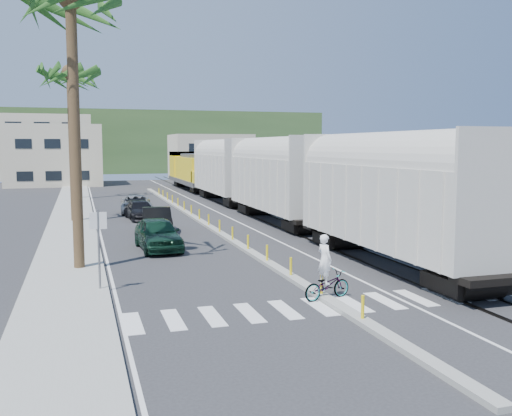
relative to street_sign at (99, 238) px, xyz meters
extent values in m
plane|color=#28282B|center=(7.30, -2.00, -1.97)|extent=(140.00, 140.00, 0.00)
cube|color=gray|center=(-1.20, 23.00, -1.90)|extent=(3.00, 90.00, 0.15)
cube|color=black|center=(11.58, 26.00, -1.94)|extent=(0.12, 100.00, 0.06)
cube|color=black|center=(13.02, 26.00, -1.94)|extent=(0.12, 100.00, 0.06)
cube|color=gray|center=(7.30, 18.00, -1.90)|extent=(0.45, 60.00, 0.15)
cylinder|color=yellow|center=(7.30, -6.00, -1.47)|extent=(0.10, 0.10, 0.70)
cylinder|color=yellow|center=(7.30, -3.00, -1.47)|extent=(0.10, 0.10, 0.70)
cylinder|color=yellow|center=(7.30, 0.00, -1.47)|extent=(0.10, 0.10, 0.70)
cylinder|color=yellow|center=(7.30, 3.00, -1.47)|extent=(0.10, 0.10, 0.70)
cylinder|color=yellow|center=(7.30, 6.00, -1.47)|extent=(0.10, 0.10, 0.70)
cylinder|color=yellow|center=(7.30, 9.00, -1.47)|extent=(0.10, 0.10, 0.70)
cylinder|color=yellow|center=(7.30, 12.00, -1.47)|extent=(0.10, 0.10, 0.70)
cylinder|color=yellow|center=(7.30, 15.00, -1.47)|extent=(0.10, 0.10, 0.70)
cylinder|color=yellow|center=(7.30, 18.00, -1.47)|extent=(0.10, 0.10, 0.70)
cylinder|color=yellow|center=(7.30, 21.00, -1.47)|extent=(0.10, 0.10, 0.70)
cylinder|color=yellow|center=(7.30, 24.00, -1.47)|extent=(0.10, 0.10, 0.70)
cylinder|color=yellow|center=(7.30, 27.00, -1.47)|extent=(0.10, 0.10, 0.70)
cylinder|color=yellow|center=(7.30, 30.00, -1.47)|extent=(0.10, 0.10, 0.70)
cylinder|color=yellow|center=(7.30, 33.00, -1.47)|extent=(0.10, 0.10, 0.70)
cylinder|color=yellow|center=(7.30, 36.00, -1.47)|extent=(0.10, 0.10, 0.70)
cylinder|color=yellow|center=(7.30, 39.00, -1.47)|extent=(0.10, 0.10, 0.70)
cube|color=silver|center=(7.30, -4.00, -1.97)|extent=(14.00, 2.20, 0.01)
cube|color=silver|center=(0.50, 23.00, -1.97)|extent=(0.12, 90.00, 0.01)
cube|color=silver|center=(9.80, 23.00, -1.97)|extent=(0.12, 90.00, 0.01)
cube|color=beige|center=(12.30, 0.94, 0.73)|extent=(3.00, 12.88, 3.40)
cylinder|color=beige|center=(12.30, 0.94, 2.43)|extent=(2.90, 12.58, 2.90)
cube|color=black|center=(12.30, 0.94, -1.47)|extent=(2.60, 12.88, 1.00)
cube|color=beige|center=(12.30, 15.94, 0.73)|extent=(3.00, 12.88, 3.40)
cylinder|color=beige|center=(12.30, 15.94, 2.43)|extent=(2.90, 12.58, 2.90)
cube|color=black|center=(12.30, 15.94, -1.47)|extent=(2.60, 12.88, 1.00)
cube|color=beige|center=(12.30, 30.94, 0.73)|extent=(3.00, 12.88, 3.40)
cylinder|color=beige|center=(12.30, 30.94, 2.43)|extent=(2.90, 12.58, 2.90)
cube|color=black|center=(12.30, 30.94, -1.47)|extent=(2.60, 12.88, 1.00)
cube|color=#4C4C4F|center=(12.30, 46.94, -0.92)|extent=(3.00, 17.00, 0.50)
cube|color=yellow|center=(12.30, 45.94, 0.63)|extent=(2.70, 12.24, 2.60)
cube|color=yellow|center=(12.30, 52.72, 0.93)|extent=(3.00, 3.74, 3.20)
cube|color=black|center=(12.30, 46.94, -1.52)|extent=(2.60, 13.60, 0.90)
cylinder|color=brown|center=(-0.70, 4.00, 3.53)|extent=(0.44, 0.44, 11.00)
cylinder|color=brown|center=(-1.00, 20.00, 3.03)|extent=(0.44, 0.44, 10.00)
sphere|color=#275319|center=(-1.00, 20.00, 8.18)|extent=(3.20, 3.20, 3.20)
cylinder|color=brown|center=(-0.70, 38.00, 4.03)|extent=(0.44, 0.44, 12.00)
sphere|color=#275319|center=(-0.70, 38.00, 10.18)|extent=(3.20, 3.20, 3.20)
cylinder|color=slate|center=(0.00, 0.00, -0.47)|extent=(0.08, 0.08, 3.00)
cube|color=silver|center=(0.00, 0.00, 0.63)|extent=(0.60, 0.04, 0.60)
cube|color=beige|center=(-3.70, 60.00, 2.03)|extent=(12.00, 10.00, 8.00)
cube|color=beige|center=(-5.70, 76.00, 3.03)|extent=(14.00, 12.00, 10.00)
cube|color=beige|center=(19.30, 68.00, 1.53)|extent=(12.00, 10.00, 7.00)
cube|color=#385628|center=(7.30, 98.00, 4.03)|extent=(80.00, 20.00, 12.00)
imported|color=#103121|center=(3.12, 7.91, -1.15)|extent=(2.42, 5.00, 1.64)
imported|color=black|center=(3.76, 13.33, -1.19)|extent=(2.41, 4.98, 1.55)
imported|color=black|center=(3.50, 20.37, -1.32)|extent=(2.53, 4.78, 1.30)
imported|color=#9C9EA0|center=(3.57, 24.26, -1.27)|extent=(2.94, 5.34, 1.41)
imported|color=#9EA0A5|center=(7.40, -3.24, -1.48)|extent=(1.56, 2.18, 0.98)
imported|color=white|center=(7.30, -3.24, -0.57)|extent=(0.82, 0.71, 1.71)
camera|label=1|loc=(-0.57, -20.74, 3.26)|focal=40.00mm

